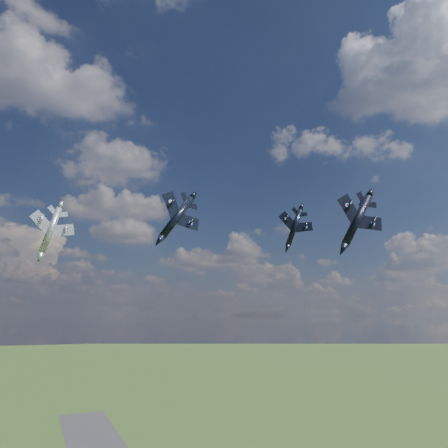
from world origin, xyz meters
name	(u,v)px	position (x,y,z in m)	size (l,w,h in m)	color
jet_lead_navy	(177,217)	(-8.62, 8.35, 82.06)	(10.61, 14.80, 3.06)	black
jet_right_navy	(357,220)	(26.02, -2.29, 82.21)	(11.83, 16.49, 3.41)	black
jet_high_navy	(294,227)	(26.21, 21.64, 85.26)	(9.81, 13.68, 2.83)	black
jet_left_silver	(51,230)	(-31.03, 23.47, 80.47)	(9.99, 13.93, 2.88)	gray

